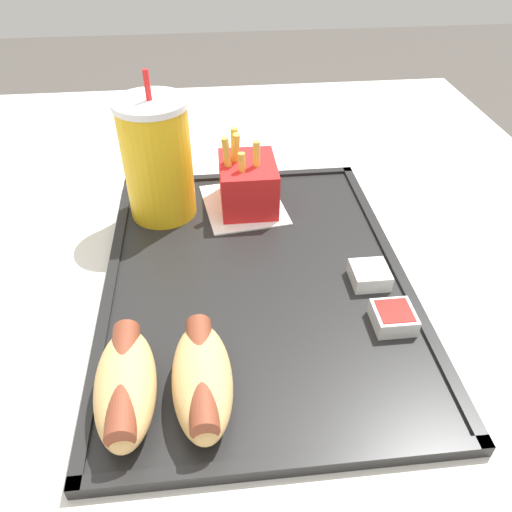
# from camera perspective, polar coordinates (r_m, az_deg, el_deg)

# --- Properties ---
(dining_table) EXTENTS (1.36, 1.02, 0.75)m
(dining_table) POSITION_cam_1_polar(r_m,az_deg,el_deg) (0.86, -1.14, -24.57)
(dining_table) COLOR beige
(dining_table) RESTS_ON ground_plane
(food_tray) EXTENTS (0.47, 0.34, 0.01)m
(food_tray) POSITION_cam_1_polar(r_m,az_deg,el_deg) (0.58, 0.00, -2.69)
(food_tray) COLOR black
(food_tray) RESTS_ON dining_table
(paper_napkin) EXTENTS (0.14, 0.12, 0.00)m
(paper_napkin) POSITION_cam_1_polar(r_m,az_deg,el_deg) (0.69, -1.43, 5.90)
(paper_napkin) COLOR white
(paper_napkin) RESTS_ON food_tray
(soda_cup) EXTENTS (0.09, 0.09, 0.19)m
(soda_cup) POSITION_cam_1_polar(r_m,az_deg,el_deg) (0.65, -11.19, 10.74)
(soda_cup) COLOR gold
(soda_cup) RESTS_ON food_tray
(hot_dog_far) EXTENTS (0.13, 0.06, 0.05)m
(hot_dog_far) POSITION_cam_1_polar(r_m,az_deg,el_deg) (0.45, -14.71, -14.04)
(hot_dog_far) COLOR tan
(hot_dog_far) RESTS_ON food_tray
(hot_dog_near) EXTENTS (0.13, 0.06, 0.05)m
(hot_dog_near) POSITION_cam_1_polar(r_m,az_deg,el_deg) (0.45, -6.18, -13.71)
(hot_dog_near) COLOR tan
(hot_dog_near) RESTS_ON food_tray
(fries_carton) EXTENTS (0.09, 0.07, 0.11)m
(fries_carton) POSITION_cam_1_polar(r_m,az_deg,el_deg) (0.67, -0.98, 8.29)
(fries_carton) COLOR red
(fries_carton) RESTS_ON food_tray
(sauce_cup_mayo) EXTENTS (0.04, 0.04, 0.02)m
(sauce_cup_mayo) POSITION_cam_1_polar(r_m,az_deg,el_deg) (0.57, 12.86, -2.07)
(sauce_cup_mayo) COLOR silver
(sauce_cup_mayo) RESTS_ON food_tray
(sauce_cup_ketchup) EXTENTS (0.04, 0.04, 0.02)m
(sauce_cup_ketchup) POSITION_cam_1_polar(r_m,az_deg,el_deg) (0.53, 15.42, -6.74)
(sauce_cup_ketchup) COLOR silver
(sauce_cup_ketchup) RESTS_ON food_tray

